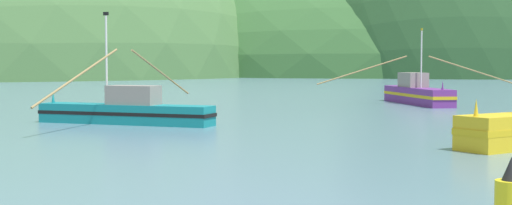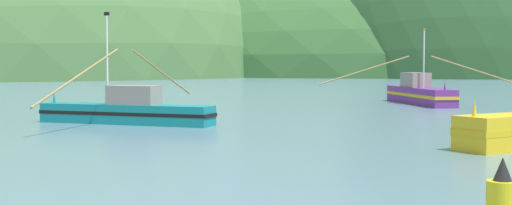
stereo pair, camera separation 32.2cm
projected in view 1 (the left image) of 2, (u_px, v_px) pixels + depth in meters
The scene contains 5 objects.
hill_far_center at pixel (472, 76), 184.07m from camera, with size 93.81×75.04×96.08m, color #2D562D.
hill_far_right at pixel (397, 74), 230.40m from camera, with size 193.87×155.09×80.17m, color #386633.
fishing_boat_teal at pixel (126, 111), 40.28m from camera, with size 10.70×15.57×6.49m.
fishing_boat_purple at pixel (417, 93), 60.12m from camera, with size 17.61×12.13×6.47m.
channel_buoy at pixel (511, 200), 14.65m from camera, with size 0.66×0.66×1.57m.
Camera 1 is at (-1.34, -11.42, 3.54)m, focal length 48.93 mm.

